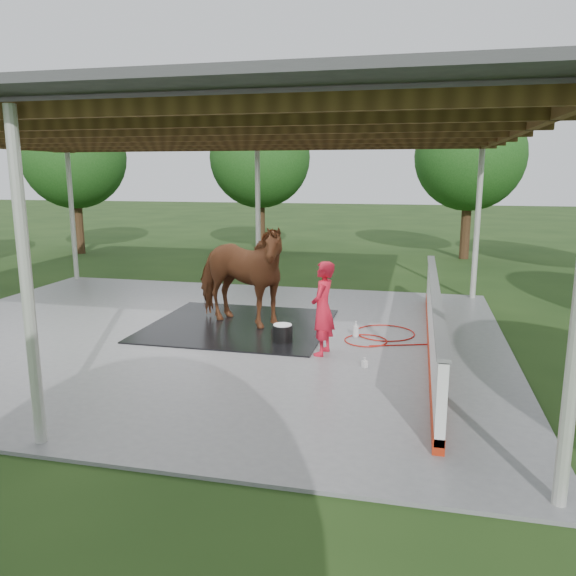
% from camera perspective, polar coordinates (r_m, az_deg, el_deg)
% --- Properties ---
extents(ground, '(100.00, 100.00, 0.00)m').
position_cam_1_polar(ground, '(11.37, -9.54, -4.83)').
color(ground, '#1E3814').
extents(concrete_slab, '(12.00, 10.00, 0.05)m').
position_cam_1_polar(concrete_slab, '(11.36, -9.55, -4.71)').
color(concrete_slab, slate).
rests_on(concrete_slab, ground).
extents(pavilion_structure, '(12.60, 10.60, 4.05)m').
position_cam_1_polar(pavilion_structure, '(10.94, -10.26, 15.52)').
color(pavilion_structure, beige).
rests_on(pavilion_structure, ground).
extents(dasher_board, '(0.16, 8.00, 1.15)m').
position_cam_1_polar(dasher_board, '(10.38, 14.54, -3.23)').
color(dasher_board, '#A9260E').
rests_on(dasher_board, concrete_slab).
extents(tree_belt, '(28.00, 28.00, 5.80)m').
position_cam_1_polar(tree_belt, '(11.66, -7.04, 14.48)').
color(tree_belt, '#382314').
rests_on(tree_belt, ground).
extents(rubber_mat, '(3.66, 3.44, 0.03)m').
position_cam_1_polar(rubber_mat, '(11.80, -4.97, -3.78)').
color(rubber_mat, black).
rests_on(rubber_mat, concrete_slab).
extents(horse, '(2.75, 1.98, 2.12)m').
position_cam_1_polar(horse, '(11.56, -5.06, 1.36)').
color(horse, brown).
rests_on(horse, rubber_mat).
extents(handler, '(0.48, 0.65, 1.65)m').
position_cam_1_polar(handler, '(9.77, 3.55, -2.08)').
color(handler, red).
rests_on(handler, concrete_slab).
extents(wash_bucket, '(0.38, 0.38, 0.35)m').
position_cam_1_polar(wash_bucket, '(10.59, -0.56, -4.61)').
color(wash_bucket, black).
rests_on(wash_bucket, concrete_slab).
extents(soap_bottle_a, '(0.13, 0.13, 0.32)m').
position_cam_1_polar(soap_bottle_a, '(11.01, 6.90, -4.17)').
color(soap_bottle_a, silver).
rests_on(soap_bottle_a, concrete_slab).
extents(soap_bottle_b, '(0.11, 0.11, 0.17)m').
position_cam_1_polar(soap_bottle_b, '(9.36, 7.80, -7.50)').
color(soap_bottle_b, '#338CD8').
rests_on(soap_bottle_b, concrete_slab).
extents(hose_coil, '(1.82, 1.62, 0.02)m').
position_cam_1_polar(hose_coil, '(11.19, 9.25, -4.76)').
color(hose_coil, '#A8140C').
rests_on(hose_coil, concrete_slab).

